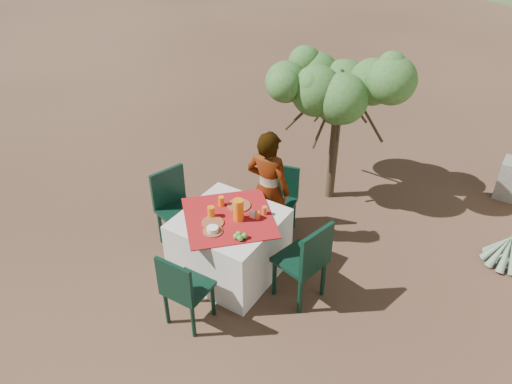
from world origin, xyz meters
TOP-DOWN VIEW (x-y plane):
  - ground at (0.00, 0.00)m, footprint 160.00×160.00m
  - table at (0.07, 0.10)m, footprint 1.30×1.30m
  - chair_far at (0.14, 1.07)m, footprint 0.48×0.48m
  - chair_near at (0.14, -0.79)m, footprint 0.41×0.41m
  - chair_left at (-0.79, 0.21)m, footprint 0.55×0.55m
  - chair_right at (0.98, 0.16)m, footprint 0.55×0.55m
  - person at (0.14, 0.79)m, footprint 0.56×0.39m
  - shrub_tree at (0.42, 2.15)m, footprint 1.58×1.55m
  - agave at (2.69, 1.91)m, footprint 0.53×0.54m
  - plate_far at (0.05, 0.32)m, footprint 0.26×0.26m
  - plate_near at (-0.01, -0.09)m, footprint 0.24×0.24m
  - glass_far at (-0.12, 0.23)m, footprint 0.07×0.07m
  - glass_near at (-0.09, 0.00)m, footprint 0.08×0.08m
  - juice_pitcher at (0.18, 0.12)m, footprint 0.11×0.11m
  - bowl_plate at (0.07, -0.20)m, footprint 0.21×0.21m
  - white_bowl at (0.07, -0.20)m, footprint 0.12×0.12m
  - jar_left at (0.34, 0.24)m, footprint 0.05×0.05m
  - jar_right at (0.36, 0.35)m, footprint 0.06×0.06m
  - napkin_holder at (0.29, 0.23)m, footprint 0.07×0.04m
  - fruit_cluster at (0.37, -0.14)m, footprint 0.13×0.12m

SIDE VIEW (x-z plane):
  - ground at x=0.00m, z-range 0.00..0.00m
  - agave at x=2.69m, z-range -0.09..0.48m
  - table at x=0.07m, z-range 0.00..0.76m
  - chair_far at x=0.14m, z-range 0.05..0.91m
  - chair_near at x=0.14m, z-range 0.05..0.93m
  - chair_left at x=-0.79m, z-range 0.05..1.01m
  - chair_right at x=0.98m, z-range 0.05..1.03m
  - person at x=0.14m, z-range 0.00..1.49m
  - bowl_plate at x=0.07m, z-range 0.76..0.77m
  - plate_far at x=0.05m, z-range 0.76..0.78m
  - plate_near at x=-0.01m, z-range 0.76..0.78m
  - fruit_cluster at x=0.37m, z-range 0.76..0.83m
  - white_bowl at x=0.07m, z-range 0.77..0.82m
  - napkin_holder at x=0.29m, z-range 0.76..0.84m
  - jar_left at x=0.34m, z-range 0.76..0.85m
  - jar_right at x=0.36m, z-range 0.76..0.85m
  - glass_far at x=-0.12m, z-range 0.76..0.87m
  - glass_near at x=-0.09m, z-range 0.76..0.88m
  - juice_pitcher at x=0.18m, z-range 0.76..1.01m
  - shrub_tree at x=0.42m, z-range 0.54..2.40m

